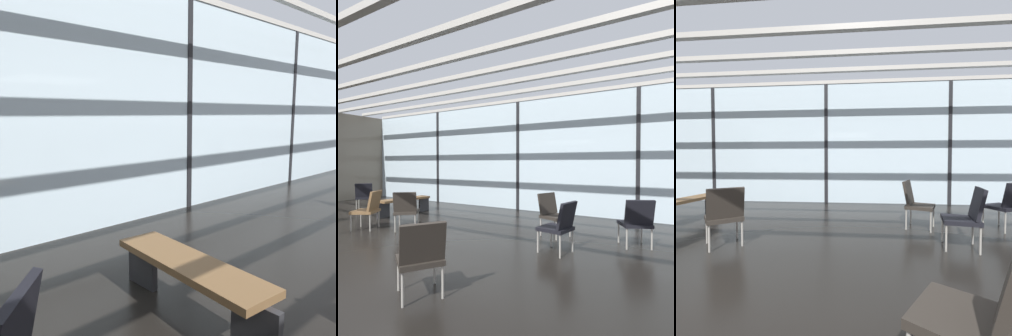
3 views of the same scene
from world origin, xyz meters
TOP-DOWN VIEW (x-y plane):
  - glass_curtain_wall at (0.00, 5.20)m, footprint 14.00×0.08m
  - window_mullion_1 at (0.00, 5.20)m, footprint 0.10×0.12m
  - window_mullion_2 at (3.50, 5.20)m, footprint 0.10×0.12m
  - parked_airplane at (-0.68, 9.94)m, footprint 12.26×4.19m
  - waiting_bench at (-2.47, 2.77)m, footprint 0.53×1.69m

SIDE VIEW (x-z plane):
  - waiting_bench at x=-2.47m, z-range 0.13..0.60m
  - glass_curtain_wall at x=0.00m, z-range 0.00..3.46m
  - window_mullion_1 at x=0.00m, z-range 0.00..3.46m
  - window_mullion_2 at x=3.50m, z-range 0.00..3.46m
  - parked_airplane at x=-0.68m, z-range 0.00..4.19m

